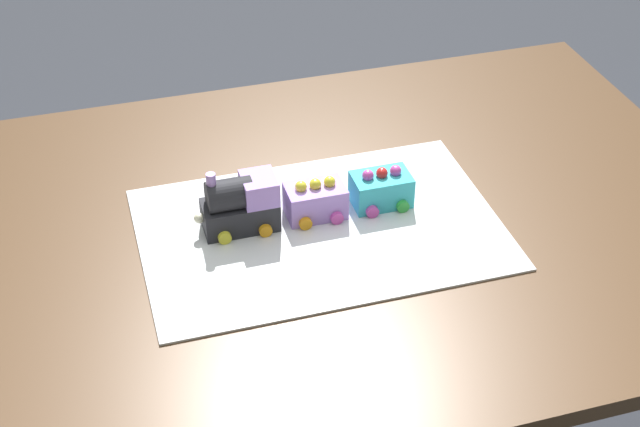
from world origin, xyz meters
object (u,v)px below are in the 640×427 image
dining_table (336,267)px  cake_car_gondola_turquoise (381,189)px  cake_locomotive (240,204)px  cake_car_hopper_lavender (315,200)px

dining_table → cake_car_gondola_turquoise: 0.17m
cake_car_gondola_turquoise → cake_locomotive: bearing=-180.0°
cake_locomotive → cake_car_gondola_turquoise: 0.25m
cake_locomotive → cake_car_hopper_lavender: size_ratio=1.40×
dining_table → cake_car_hopper_lavender: bearing=150.2°
dining_table → cake_locomotive: size_ratio=10.00×
dining_table → cake_locomotive: cake_locomotive is taller
cake_car_gondola_turquoise → dining_table: bearing=-167.4°
dining_table → cake_locomotive: (-0.16, 0.02, 0.16)m
dining_table → cake_car_hopper_lavender: cake_car_hopper_lavender is taller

